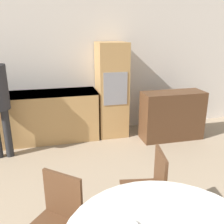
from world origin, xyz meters
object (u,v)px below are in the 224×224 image
object	(u,v)px
oven_unit	(112,90)
chair_far_left	(57,219)
sideboard	(172,115)
chair_far_right	(150,187)

from	to	relation	value
oven_unit	chair_far_left	size ratio (longest dim) A/B	2.04
sideboard	chair_far_right	xyz separation A→B (m)	(-1.29, -2.08, 0.05)
chair_far_left	chair_far_right	xyz separation A→B (m)	(0.92, 0.24, 0.00)
oven_unit	sideboard	bearing A→B (deg)	-25.02
chair_far_left	chair_far_right	world-z (taller)	same
sideboard	chair_far_right	world-z (taller)	sideboard
chair_far_right	oven_unit	bearing A→B (deg)	-175.32
oven_unit	chair_far_left	world-z (taller)	oven_unit
oven_unit	chair_far_right	distance (m)	2.61
oven_unit	sideboard	size ratio (longest dim) A/B	1.54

